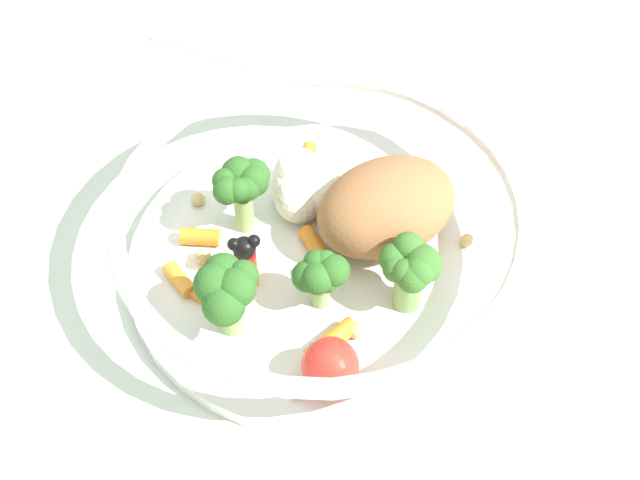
% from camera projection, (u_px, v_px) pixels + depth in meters
% --- Properties ---
extents(ground_plane, '(2.40, 2.40, 0.00)m').
position_uv_depth(ground_plane, '(340.00, 267.00, 0.61)').
color(ground_plane, silver).
extents(food_container, '(0.26, 0.26, 0.07)m').
position_uv_depth(food_container, '(327.00, 232.00, 0.58)').
color(food_container, white).
rests_on(food_container, ground_plane).
extents(folded_napkin, '(0.20, 0.20, 0.01)m').
position_uv_depth(folded_napkin, '(271.00, 8.00, 0.78)').
color(folded_napkin, white).
rests_on(folded_napkin, ground_plane).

